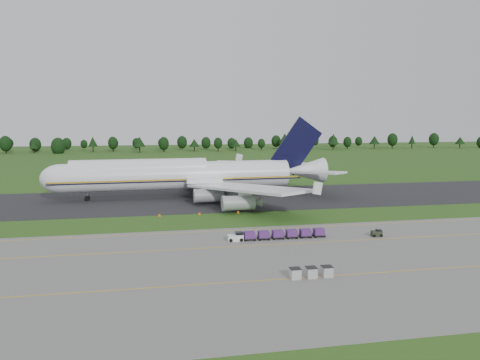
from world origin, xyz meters
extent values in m
plane|color=#284D17|center=(0.00, 0.00, 0.00)|extent=(600.00, 600.00, 0.00)
cube|color=slate|center=(0.00, -34.00, 0.03)|extent=(300.00, 52.00, 0.06)
cube|color=black|center=(0.00, 28.00, 0.04)|extent=(300.00, 40.00, 0.08)
cube|color=gold|center=(0.00, -22.00, 0.07)|extent=(300.00, 0.25, 0.01)
cube|color=gold|center=(0.00, -40.00, 0.07)|extent=(300.00, 0.20, 0.01)
cube|color=gold|center=(0.00, -10.00, 0.07)|extent=(120.00, 0.20, 0.01)
cylinder|color=black|center=(-110.59, 221.13, 2.08)|extent=(0.70, 0.70, 4.17)
sphere|color=#163312|center=(-110.59, 221.13, 6.37)|extent=(7.81, 7.81, 7.81)
cylinder|color=black|center=(-93.75, 221.25, 1.58)|extent=(0.70, 0.70, 3.16)
cone|color=#163312|center=(-93.75, 221.25, 5.96)|extent=(5.64, 5.64, 5.61)
cylinder|color=black|center=(-77.78, 216.15, 1.47)|extent=(0.70, 0.70, 2.94)
sphere|color=#163312|center=(-77.78, 216.15, 4.50)|extent=(8.86, 8.86, 8.86)
cylinder|color=black|center=(-57.25, 225.25, 1.86)|extent=(0.70, 0.70, 3.71)
cone|color=#163312|center=(-57.25, 225.25, 7.01)|extent=(6.19, 6.19, 6.60)
cylinder|color=black|center=(-44.21, 225.98, 1.93)|extent=(0.70, 0.70, 3.87)
sphere|color=#163312|center=(-44.21, 225.98, 5.91)|extent=(6.69, 6.69, 6.69)
cylinder|color=black|center=(-26.36, 214.45, 1.92)|extent=(0.70, 0.70, 3.84)
cone|color=#163312|center=(-26.36, 214.45, 7.25)|extent=(7.81, 7.81, 6.82)
cylinder|color=black|center=(-10.42, 216.97, 1.85)|extent=(0.70, 0.70, 3.71)
sphere|color=#163312|center=(-10.42, 216.97, 5.67)|extent=(6.94, 6.94, 6.94)
cylinder|color=black|center=(10.40, 219.55, 1.53)|extent=(0.70, 0.70, 3.06)
cone|color=#163312|center=(10.40, 219.55, 5.79)|extent=(7.26, 7.26, 5.45)
cylinder|color=black|center=(25.94, 212.82, 1.90)|extent=(0.70, 0.70, 3.81)
sphere|color=#163312|center=(25.94, 212.82, 5.82)|extent=(5.83, 5.83, 5.83)
cylinder|color=black|center=(39.07, 217.52, 1.47)|extent=(0.70, 0.70, 2.94)
cone|color=#163312|center=(39.07, 217.52, 5.55)|extent=(6.67, 6.67, 5.23)
cylinder|color=black|center=(59.06, 224.76, 1.50)|extent=(0.70, 0.70, 3.01)
sphere|color=#163312|center=(59.06, 224.76, 4.59)|extent=(5.34, 5.34, 5.34)
cylinder|color=black|center=(76.37, 224.69, 2.12)|extent=(0.70, 0.70, 4.23)
cone|color=#163312|center=(76.37, 224.69, 8.00)|extent=(8.80, 8.80, 7.53)
cylinder|color=black|center=(91.95, 220.76, 1.99)|extent=(0.70, 0.70, 3.97)
sphere|color=#163312|center=(91.95, 220.76, 6.07)|extent=(7.81, 7.81, 7.81)
cylinder|color=black|center=(109.32, 214.18, 2.08)|extent=(0.70, 0.70, 4.16)
cone|color=#163312|center=(109.32, 214.18, 7.87)|extent=(8.33, 8.33, 7.40)
cylinder|color=black|center=(122.90, 220.50, 1.71)|extent=(0.70, 0.70, 3.42)
sphere|color=#163312|center=(122.90, 220.50, 5.22)|extent=(6.02, 6.02, 6.02)
cylinder|color=black|center=(144.09, 220.17, 1.74)|extent=(0.70, 0.70, 3.48)
cone|color=#163312|center=(144.09, 220.17, 6.57)|extent=(7.79, 7.79, 6.18)
cylinder|color=black|center=(159.55, 221.91, 2.15)|extent=(0.70, 0.70, 4.30)
sphere|color=#163312|center=(159.55, 221.91, 6.56)|extent=(7.49, 7.49, 7.49)
cylinder|color=black|center=(173.72, 218.66, 1.75)|extent=(0.70, 0.70, 3.49)
cone|color=#163312|center=(173.72, 218.66, 6.60)|extent=(5.03, 5.03, 6.21)
cylinder|color=black|center=(194.85, 223.31, 2.14)|extent=(0.70, 0.70, 4.27)
sphere|color=#163312|center=(194.85, 223.31, 6.53)|extent=(7.43, 7.43, 7.43)
cylinder|color=black|center=(210.98, 214.44, 1.56)|extent=(0.70, 0.70, 3.11)
cone|color=#163312|center=(210.98, 214.44, 5.88)|extent=(7.37, 7.37, 5.53)
cylinder|color=white|center=(-11.26, 32.26, 6.42)|extent=(64.39, 9.67, 7.97)
cylinder|color=white|center=(-22.33, 31.96, 8.30)|extent=(37.78, 7.21, 6.22)
sphere|color=white|center=(-43.35, 31.41, 6.42)|extent=(7.97, 7.97, 7.97)
cone|color=white|center=(26.91, 33.27, 6.97)|extent=(12.37, 7.89, 7.57)
cube|color=gold|center=(-11.15, 28.25, 5.76)|extent=(70.81, 1.95, 0.39)
cube|color=white|center=(4.18, 11.52, 5.42)|extent=(27.21, 38.49, 0.61)
cube|color=white|center=(3.06, 53.79, 5.42)|extent=(25.67, 38.84, 0.61)
cylinder|color=gray|center=(-4.31, 18.49, 2.66)|extent=(7.84, 3.75, 3.54)
cylinder|color=gray|center=(1.35, 6.46, 2.66)|extent=(7.84, 3.75, 3.54)
cylinder|color=gray|center=(-5.05, 46.37, 2.66)|extent=(7.84, 3.75, 3.54)
cylinder|color=gray|center=(-0.04, 58.69, 2.66)|extent=(7.84, 3.75, 3.54)
cube|color=black|center=(24.16, 33.20, 14.43)|extent=(16.15, 1.04, 17.77)
cube|color=white|center=(28.79, 25.02, 7.31)|extent=(13.02, 15.36, 0.50)
cube|color=white|center=(28.35, 41.62, 7.31)|extent=(12.54, 15.49, 0.50)
cylinder|color=slate|center=(-36.71, 31.58, 1.22)|extent=(0.40, 0.40, 2.44)
cylinder|color=black|center=(-36.71, 31.58, 0.72)|extent=(1.46, 1.03, 1.44)
cylinder|color=slate|center=(-4.49, 27.46, 1.22)|extent=(0.40, 0.40, 2.44)
cylinder|color=black|center=(-4.49, 27.46, 0.72)|extent=(1.46, 1.03, 1.44)
cylinder|color=slate|center=(-4.76, 37.41, 1.22)|extent=(0.40, 0.40, 2.44)
cylinder|color=black|center=(-4.76, 37.41, 0.72)|extent=(1.46, 1.03, 1.44)
cube|color=silver|center=(-3.85, -18.24, 0.67)|extent=(2.86, 1.54, 1.21)
cylinder|color=black|center=(-4.84, -19.01, 0.39)|extent=(0.66, 0.24, 0.66)
cube|color=black|center=(-1.21, -18.24, 0.45)|extent=(2.20, 1.65, 0.13)
cube|color=#4B2266|center=(-1.21, -18.24, 1.11)|extent=(1.98, 1.54, 1.21)
cylinder|color=black|center=(-2.09, -19.01, 0.25)|extent=(0.37, 0.17, 0.37)
cube|color=black|center=(1.54, -18.24, 0.45)|extent=(2.20, 1.65, 0.13)
cube|color=#4B2266|center=(1.54, -18.24, 1.11)|extent=(1.98, 1.54, 1.21)
cylinder|color=black|center=(0.66, -19.01, 0.25)|extent=(0.37, 0.17, 0.37)
cube|color=black|center=(4.30, -18.24, 0.45)|extent=(2.20, 1.65, 0.13)
cube|color=#4B2266|center=(4.30, -18.24, 1.11)|extent=(1.98, 1.54, 1.21)
cylinder|color=black|center=(3.42, -19.01, 0.25)|extent=(0.37, 0.17, 0.37)
cube|color=black|center=(7.05, -18.24, 0.45)|extent=(2.20, 1.65, 0.13)
cube|color=#4B2266|center=(7.05, -18.24, 1.11)|extent=(1.98, 1.54, 1.21)
cylinder|color=black|center=(6.17, -19.01, 0.25)|extent=(0.37, 0.17, 0.37)
cube|color=black|center=(9.80, -18.24, 0.45)|extent=(2.20, 1.65, 0.13)
cube|color=#4B2266|center=(9.80, -18.24, 1.11)|extent=(1.98, 1.54, 1.21)
cylinder|color=black|center=(8.92, -19.01, 0.25)|extent=(0.37, 0.17, 0.37)
cube|color=black|center=(12.56, -18.24, 0.45)|extent=(2.20, 1.65, 0.13)
cube|color=#4B2266|center=(12.56, -18.24, 1.11)|extent=(1.98, 1.54, 1.21)
cylinder|color=black|center=(11.68, -19.01, 0.25)|extent=(0.37, 0.17, 0.37)
cylinder|color=black|center=(-3.85, -18.24, 0.39)|extent=(0.66, 0.24, 0.66)
cube|color=#252B1E|center=(23.70, -20.05, 0.60)|extent=(2.05, 1.30, 1.09)
cylinder|color=black|center=(23.00, -20.64, 0.34)|extent=(0.55, 0.20, 0.55)
cylinder|color=black|center=(24.39, -19.45, 0.34)|extent=(0.55, 0.20, 0.55)
cube|color=#A9A9A9|center=(0.89, -40.15, 0.79)|extent=(1.46, 1.46, 1.46)
cube|color=black|center=(0.89, -40.15, 1.56)|extent=(1.55, 1.55, 0.07)
cube|color=#A9A9A9|center=(3.29, -40.15, 0.79)|extent=(1.46, 1.46, 1.46)
cube|color=black|center=(3.29, -40.15, 1.56)|extent=(1.55, 1.55, 0.07)
cube|color=#A9A9A9|center=(5.69, -40.15, 0.79)|extent=(1.46, 1.46, 1.46)
cube|color=black|center=(5.69, -40.15, 1.56)|extent=(1.55, 1.55, 0.07)
cube|color=orange|center=(-17.44, 6.47, 0.30)|extent=(0.50, 0.12, 0.60)
cube|color=black|center=(-17.44, 6.47, 0.02)|extent=(0.30, 0.30, 0.04)
cube|color=orange|center=(-8.10, 6.47, 0.30)|extent=(0.50, 0.12, 0.60)
cube|color=black|center=(-8.10, 6.47, 0.02)|extent=(0.30, 0.30, 0.04)
cube|color=orange|center=(1.24, 6.47, 0.30)|extent=(0.50, 0.12, 0.60)
cube|color=black|center=(1.24, 6.47, 0.02)|extent=(0.30, 0.30, 0.04)
camera|label=1|loc=(-19.00, -102.07, 22.97)|focal=35.00mm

